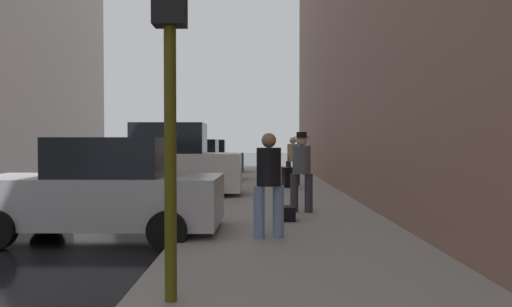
% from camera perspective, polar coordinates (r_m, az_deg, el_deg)
% --- Properties ---
extents(ground_plane, '(120.00, 120.00, 0.00)m').
position_cam_1_polar(ground_plane, '(12.05, -26.40, -6.95)').
color(ground_plane, black).
extents(sidewalk, '(4.00, 40.00, 0.15)m').
position_cam_1_polar(sidewalk, '(10.82, 3.64, -7.36)').
color(sidewalk, gray).
rests_on(sidewalk, ground_plane).
extents(parked_silver_sedan, '(4.24, 2.14, 1.79)m').
position_cam_1_polar(parked_silver_sedan, '(9.19, -16.97, -4.12)').
color(parked_silver_sedan, '#B7BABF').
rests_on(parked_silver_sedan, ground_plane).
extents(parked_white_van, '(4.61, 2.09, 2.25)m').
position_cam_1_polar(parked_white_van, '(14.88, -10.32, -1.25)').
color(parked_white_van, silver).
rests_on(parked_white_van, ground_plane).
extents(parked_red_hatchback, '(4.23, 2.11, 1.79)m').
position_cam_1_polar(parked_red_hatchback, '(20.61, -7.40, -1.00)').
color(parked_red_hatchback, '#B2191E').
rests_on(parked_red_hatchback, ground_plane).
extents(parked_dark_green_sedan, '(4.25, 2.16, 1.79)m').
position_cam_1_polar(parked_dark_green_sedan, '(25.68, -5.91, -0.51)').
color(parked_dark_green_sedan, '#193828').
rests_on(parked_dark_green_sedan, ground_plane).
extents(fire_hydrant, '(0.42, 0.22, 0.70)m').
position_cam_1_polar(fire_hydrant, '(16.13, -3.06, -2.93)').
color(fire_hydrant, red).
rests_on(fire_hydrant, sidewalk).
extents(traffic_light, '(0.32, 0.32, 3.60)m').
position_cam_1_polar(traffic_light, '(5.07, -9.69, 13.12)').
color(traffic_light, '#514C0F').
rests_on(traffic_light, sidewalk).
extents(pedestrian_in_tan_coat, '(0.52, 0.45, 1.71)m').
position_cam_1_polar(pedestrian_in_tan_coat, '(17.81, 4.34, -0.56)').
color(pedestrian_in_tan_coat, black).
rests_on(pedestrian_in_tan_coat, sidewalk).
extents(pedestrian_in_jeans, '(0.53, 0.47, 1.71)m').
position_cam_1_polar(pedestrian_in_jeans, '(8.13, 1.58, -2.97)').
color(pedestrian_in_jeans, '#728CB2').
rests_on(pedestrian_in_jeans, sidewalk).
extents(pedestrian_with_beanie, '(0.52, 0.46, 1.78)m').
position_cam_1_polar(pedestrian_with_beanie, '(11.06, 5.33, -1.63)').
color(pedestrian_with_beanie, '#333338').
rests_on(pedestrian_with_beanie, sidewalk).
extents(rolling_suitcase, '(0.44, 0.61, 1.04)m').
position_cam_1_polar(rolling_suitcase, '(17.06, 3.83, -2.71)').
color(rolling_suitcase, black).
rests_on(rolling_suitcase, sidewalk).
extents(duffel_bag, '(0.32, 0.44, 0.28)m').
position_cam_1_polar(duffel_bag, '(9.99, 3.65, -6.84)').
color(duffel_bag, black).
rests_on(duffel_bag, sidewalk).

